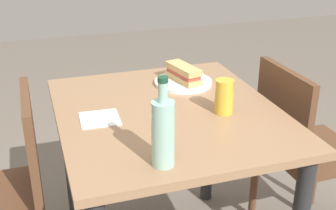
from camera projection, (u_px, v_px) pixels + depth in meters
name	position (u px, v px, depth m)	size (l,w,h in m)	color
dining_table	(168.00, 141.00, 1.72)	(0.93, 0.82, 0.75)	#997251
chair_far	(299.00, 146.00, 1.95)	(0.41, 0.41, 0.86)	brown
chair_near	(9.00, 188.00, 1.65)	(0.40, 0.40, 0.86)	brown
plate_near	(183.00, 82.00, 1.91)	(0.25, 0.25, 0.01)	white
baguette_sandwich_near	(183.00, 73.00, 1.90)	(0.20, 0.11, 0.07)	tan
knife_near	(193.00, 77.00, 1.95)	(0.18, 0.04, 0.01)	silver
water_bottle	(163.00, 132.00, 1.27)	(0.07, 0.07, 0.28)	#99C6B7
beer_glass	(224.00, 97.00, 1.62)	(0.07, 0.07, 0.13)	gold
paper_napkin	(100.00, 118.00, 1.60)	(0.14, 0.14, 0.00)	white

